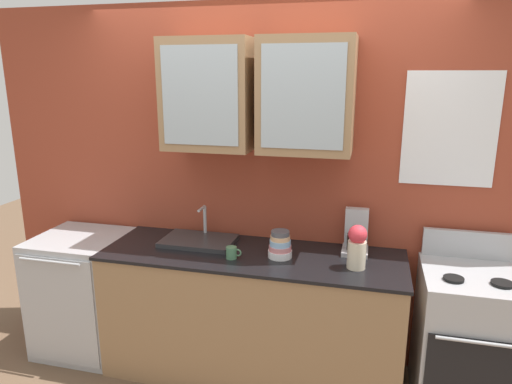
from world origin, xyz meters
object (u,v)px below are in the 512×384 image
Objects in this scene: dishwasher at (84,293)px; stove_range at (465,340)px; vase at (357,246)px; coffee_maker at (356,236)px; cup_near_sink at (232,253)px; bowl_stack at (280,245)px; sink_faucet at (199,240)px.

stove_range is at bearing 0.09° from dishwasher.
vase is (-0.69, -0.07, 0.58)m from stove_range.
coffee_maker reaches higher than dishwasher.
vase reaches higher than cup_near_sink.
stove_range reaches higher than dishwasher.
bowl_stack is 0.50m from vase.
sink_faucet is at bearing 176.70° from stove_range.
dishwasher is (-1.51, 0.01, -0.53)m from bowl_stack.
dishwasher is (-1.22, 0.11, -0.49)m from cup_near_sink.
sink_faucet reaches higher than stove_range.
bowl_stack is (0.61, -0.12, 0.06)m from sink_faucet.
dishwasher is at bearing 174.80° from cup_near_sink.
sink_faucet is 0.38m from cup_near_sink.
stove_range and bowl_stack have the same top height.
coffee_maker is (-0.70, 0.21, 0.55)m from stove_range.
bowl_stack is 0.52m from coffee_maker.
stove_range is at bearing 4.46° from cup_near_sink.
cup_near_sink is at bearing -5.20° from dishwasher.
bowl_stack reaches higher than dishwasher.
bowl_stack is 0.62× the size of coffee_maker.
bowl_stack is at bearing -154.85° from coffee_maker.
coffee_maker reaches higher than bowl_stack.
bowl_stack reaches higher than cup_near_sink.
stove_range reaches higher than cup_near_sink.
dishwasher is at bearing -179.91° from stove_range.
cup_near_sink reaches higher than dishwasher.
coffee_maker reaches higher than sink_faucet.
bowl_stack is 0.65× the size of vase.
vase is at bearing -174.05° from stove_range.
stove_range is 3.89× the size of vase.
vase is 0.31× the size of dishwasher.
sink_faucet is 4.93× the size of cup_near_sink.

